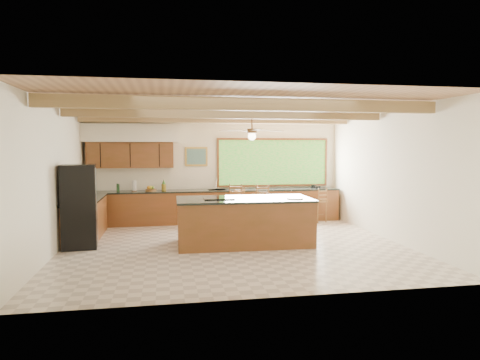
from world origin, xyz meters
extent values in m
plane|color=beige|center=(0.00, 0.00, 0.00)|extent=(7.20, 7.20, 0.00)
cube|color=#EDE8CD|center=(0.00, 3.25, 1.50)|extent=(7.20, 0.04, 3.00)
cube|color=#EDE8CD|center=(0.00, -3.25, 1.50)|extent=(7.20, 0.04, 3.00)
cube|color=#EDE8CD|center=(-3.60, 0.00, 1.50)|extent=(0.04, 6.50, 3.00)
cube|color=#EDE8CD|center=(3.60, 0.00, 1.50)|extent=(0.04, 6.50, 3.00)
cube|color=#9D724E|center=(0.00, 0.00, 3.00)|extent=(7.20, 6.50, 0.04)
cube|color=olive|center=(0.00, -1.60, 2.86)|extent=(7.10, 0.15, 0.22)
cube|color=olive|center=(0.00, 0.50, 2.86)|extent=(7.10, 0.15, 0.22)
cube|color=olive|center=(0.00, 2.30, 2.86)|extent=(7.10, 0.15, 0.22)
cube|color=brown|center=(-2.35, 3.06, 1.90)|extent=(2.30, 0.35, 0.70)
cube|color=#ECE5CC|center=(-2.35, 2.99, 2.50)|extent=(2.60, 0.50, 0.48)
cylinder|color=#FFEABF|center=(-3.05, 2.99, 2.27)|extent=(0.10, 0.10, 0.01)
cylinder|color=#FFEABF|center=(-1.65, 2.99, 2.27)|extent=(0.10, 0.10, 0.01)
cube|color=#7BB540|center=(1.70, 3.22, 1.67)|extent=(3.20, 0.04, 1.30)
cube|color=#B48837|center=(-0.55, 3.22, 1.85)|extent=(0.64, 0.03, 0.54)
cube|color=#3E7159|center=(-0.55, 3.20, 1.85)|extent=(0.54, 0.01, 0.44)
cube|color=brown|center=(0.00, 2.91, 0.44)|extent=(7.00, 0.65, 0.88)
cube|color=black|center=(0.00, 2.91, 0.90)|extent=(7.04, 0.69, 0.04)
cube|color=brown|center=(-3.26, 1.35, 0.44)|extent=(0.65, 2.35, 0.88)
cube|color=black|center=(-3.26, 1.35, 0.90)|extent=(0.69, 2.39, 0.04)
cube|color=black|center=(0.70, 2.58, 0.42)|extent=(0.60, 0.02, 0.78)
cube|color=silver|center=(0.00, 2.91, 0.91)|extent=(0.50, 0.38, 0.03)
cylinder|color=silver|center=(0.00, 3.11, 1.07)|extent=(0.03, 0.03, 0.30)
cylinder|color=silver|center=(0.00, 3.01, 1.20)|extent=(0.03, 0.20, 0.03)
cylinder|color=silver|center=(-2.27, 2.97, 1.07)|extent=(0.12, 0.12, 0.29)
cylinder|color=#1B4421|center=(-2.68, 2.91, 1.02)|extent=(0.06, 0.06, 0.20)
cylinder|color=#1B4421|center=(-2.70, 2.97, 1.02)|extent=(0.06, 0.06, 0.21)
cube|color=black|center=(2.93, 2.93, 0.97)|extent=(0.25, 0.22, 0.09)
cube|color=brown|center=(0.24, 0.09, 0.48)|extent=(2.89, 1.39, 0.97)
cube|color=black|center=(0.24, 0.09, 0.99)|extent=(2.93, 1.43, 0.04)
cube|color=black|center=(-0.31, 0.10, 1.02)|extent=(0.65, 0.52, 0.02)
cylinder|color=silver|center=(1.30, -0.21, 1.02)|extent=(0.35, 0.35, 0.02)
cube|color=black|center=(-3.22, 0.38, 0.88)|extent=(0.75, 0.73, 1.76)
cube|color=silver|center=(-2.88, 0.38, 0.88)|extent=(0.02, 0.05, 1.62)
cube|color=brown|center=(0.48, 2.45, 0.63)|extent=(0.47, 0.47, 0.04)
cylinder|color=brown|center=(0.33, 2.30, 0.31)|extent=(0.04, 0.04, 0.61)
cylinder|color=brown|center=(0.63, 2.30, 0.31)|extent=(0.04, 0.04, 0.61)
cylinder|color=brown|center=(0.33, 2.60, 0.31)|extent=(0.04, 0.04, 0.61)
cylinder|color=brown|center=(0.63, 2.60, 0.31)|extent=(0.04, 0.04, 0.61)
cube|color=brown|center=(0.49, 2.36, 0.70)|extent=(0.55, 0.55, 0.04)
cylinder|color=brown|center=(0.33, 2.19, 0.34)|extent=(0.04, 0.04, 0.68)
cylinder|color=brown|center=(0.65, 2.19, 0.34)|extent=(0.04, 0.04, 0.68)
cylinder|color=brown|center=(0.33, 2.52, 0.34)|extent=(0.04, 0.04, 0.68)
cylinder|color=brown|center=(0.65, 2.52, 0.34)|extent=(0.04, 0.04, 0.68)
cube|color=brown|center=(1.22, 2.45, 0.67)|extent=(0.49, 0.49, 0.04)
cylinder|color=brown|center=(1.06, 2.29, 0.33)|extent=(0.04, 0.04, 0.65)
cylinder|color=brown|center=(1.38, 2.29, 0.33)|extent=(0.04, 0.04, 0.65)
cylinder|color=brown|center=(1.06, 2.61, 0.33)|extent=(0.04, 0.04, 0.65)
cylinder|color=brown|center=(1.38, 2.61, 0.33)|extent=(0.04, 0.04, 0.65)
cube|color=brown|center=(2.85, 2.45, 0.59)|extent=(0.43, 0.43, 0.04)
cylinder|color=brown|center=(2.71, 2.31, 0.29)|extent=(0.03, 0.03, 0.57)
cylinder|color=brown|center=(2.99, 2.31, 0.29)|extent=(0.03, 0.03, 0.57)
cylinder|color=brown|center=(2.71, 2.59, 0.29)|extent=(0.03, 0.03, 0.57)
cylinder|color=brown|center=(2.99, 2.59, 0.29)|extent=(0.03, 0.03, 0.57)
camera|label=1|loc=(-1.46, -8.96, 2.12)|focal=32.00mm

